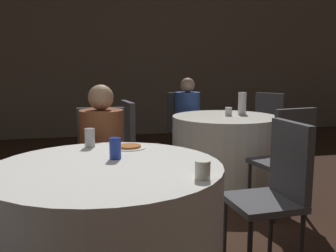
% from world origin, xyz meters
% --- Properties ---
extents(wall_back, '(16.00, 0.06, 2.80)m').
position_xyz_m(wall_back, '(0.00, 4.93, 1.40)').
color(wall_back, '#7A6B5B').
rests_on(wall_back, ground_plane).
extents(table_near, '(1.24, 1.24, 0.75)m').
position_xyz_m(table_near, '(0.05, -0.08, 0.37)').
color(table_near, white).
rests_on(table_near, ground_plane).
extents(table_far, '(1.12, 1.12, 0.75)m').
position_xyz_m(table_far, '(1.41, 1.67, 0.37)').
color(table_far, white).
rests_on(table_far, ground_plane).
extents(chair_near_north, '(0.41, 0.42, 0.94)m').
position_xyz_m(chair_near_north, '(0.08, 0.96, 0.56)').
color(chair_near_north, '#47474C').
rests_on(chair_near_north, ground_plane).
extents(chair_near_east, '(0.42, 0.42, 0.94)m').
position_xyz_m(chair_near_east, '(1.09, -0.03, 0.56)').
color(chair_near_east, '#47474C').
rests_on(chair_near_east, ground_plane).
extents(chair_far_west, '(0.45, 0.45, 0.94)m').
position_xyz_m(chair_far_west, '(0.44, 1.55, 0.56)').
color(chair_far_west, '#47474C').
rests_on(chair_far_west, ground_plane).
extents(chair_far_south, '(0.46, 0.47, 0.94)m').
position_xyz_m(chair_far_south, '(1.58, 0.71, 0.56)').
color(chair_far_south, '#47474C').
rests_on(chair_far_south, ground_plane).
extents(chair_far_northeast, '(0.56, 0.56, 0.94)m').
position_xyz_m(chair_far_northeast, '(2.20, 2.25, 0.56)').
color(chair_far_northeast, '#47474C').
rests_on(chair_far_northeast, ground_plane).
extents(chair_far_north, '(0.47, 0.47, 0.94)m').
position_xyz_m(chair_far_north, '(1.22, 2.63, 0.56)').
color(chair_far_north, '#47474C').
rests_on(chair_far_north, ground_plane).
extents(person_blue_shirt, '(0.36, 0.50, 1.13)m').
position_xyz_m(person_blue_shirt, '(1.26, 2.46, 0.57)').
color(person_blue_shirt, '#4C4238').
rests_on(person_blue_shirt, ground_plane).
extents(person_floral_shirt, '(0.34, 0.51, 1.13)m').
position_xyz_m(person_floral_shirt, '(0.08, 0.79, 0.58)').
color(person_floral_shirt, '#4C4238').
rests_on(person_floral_shirt, ground_plane).
extents(pizza_plate_near, '(0.21, 0.21, 0.02)m').
position_xyz_m(pizza_plate_near, '(0.22, 0.32, 0.76)').
color(pizza_plate_near, white).
rests_on(pizza_plate_near, table_near).
extents(soda_can_silver, '(0.07, 0.07, 0.12)m').
position_xyz_m(soda_can_silver, '(-0.02, 0.41, 0.81)').
color(soda_can_silver, silver).
rests_on(soda_can_silver, table_near).
extents(soda_can_blue, '(0.07, 0.07, 0.12)m').
position_xyz_m(soda_can_blue, '(0.11, 0.05, 0.81)').
color(soda_can_blue, '#1E38A5').
rests_on(soda_can_blue, table_near).
extents(cup_near, '(0.07, 0.07, 0.09)m').
position_xyz_m(cup_near, '(0.47, -0.42, 0.79)').
color(cup_near, silver).
rests_on(cup_near, table_near).
extents(bottle_far, '(0.09, 0.09, 0.24)m').
position_xyz_m(bottle_far, '(1.66, 1.81, 0.87)').
color(bottle_far, white).
rests_on(bottle_far, table_far).
extents(cup_far, '(0.07, 0.07, 0.09)m').
position_xyz_m(cup_far, '(1.46, 1.71, 0.79)').
color(cup_far, white).
rests_on(cup_far, table_far).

